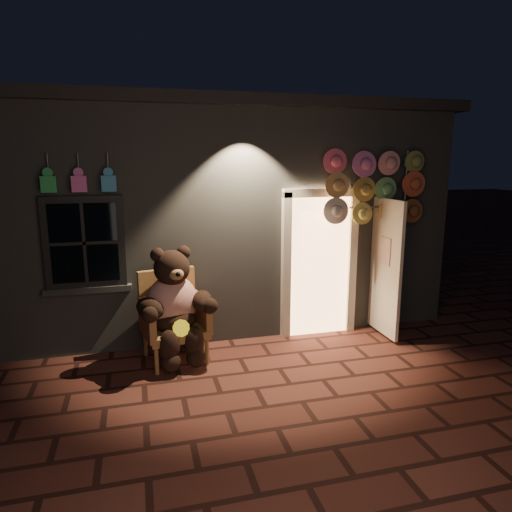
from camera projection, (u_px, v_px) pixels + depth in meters
name	position (u px, v px, depth m)	size (l,w,h in m)	color
ground	(256.00, 388.00, 5.28)	(60.00, 60.00, 0.00)	#5C2C23
shop_building	(203.00, 206.00, 8.69)	(7.30, 5.95, 3.51)	slate
wicker_armchair	(172.00, 316.00, 6.00)	(0.92, 0.86, 1.16)	olive
teddy_bear	(174.00, 305.00, 5.82)	(1.06, 0.91, 1.48)	#B42713
hat_rack	(376.00, 188.00, 6.55)	(1.64, 0.22, 2.74)	#59595E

